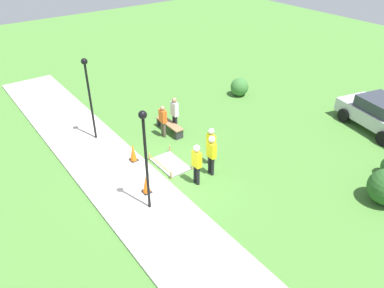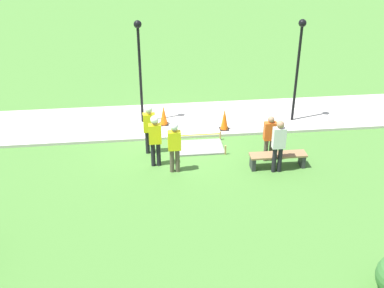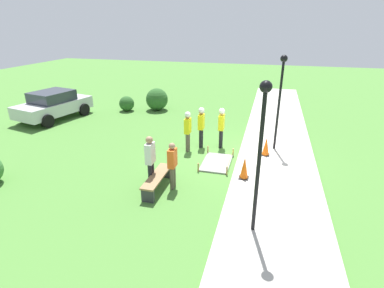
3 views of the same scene
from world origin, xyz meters
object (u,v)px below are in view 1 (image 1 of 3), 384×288
object	(u,v)px
bystander_in_gray_shirt	(175,113)
parked_car_silver	(380,114)
worker_supervisor	(197,161)
lamppost_far	(88,88)
park_bench	(170,125)
bystander_in_orange_shirt	(163,120)
traffic_cone_far_patch	(146,184)
worker_trainee	(212,152)
worker_assistant	(211,143)
lamppost_near	(145,147)
traffic_cone_near_patch	(133,152)

from	to	relation	value
bystander_in_gray_shirt	parked_car_silver	bearing A→B (deg)	55.10
worker_supervisor	lamppost_far	world-z (taller)	lamppost_far
park_bench	lamppost_far	world-z (taller)	lamppost_far
park_bench	bystander_in_orange_shirt	distance (m)	0.76
traffic_cone_far_patch	park_bench	size ratio (longest dim) A/B	0.41
park_bench	worker_trainee	bearing A→B (deg)	-8.08
park_bench	bystander_in_gray_shirt	world-z (taller)	bystander_in_gray_shirt
park_bench	bystander_in_gray_shirt	bearing A→B (deg)	67.88
bystander_in_gray_shirt	traffic_cone_far_patch	bearing A→B (deg)	-46.85
lamppost_far	parked_car_silver	xyz separation A→B (m)	(7.31, 11.71, -1.83)
worker_assistant	lamppost_near	xyz separation A→B (m)	(0.94, -3.59, 1.62)
worker_supervisor	parked_car_silver	size ratio (longest dim) A/B	0.40
bystander_in_gray_shirt	worker_assistant	bearing A→B (deg)	-6.37
worker_assistant	worker_trainee	size ratio (longest dim) A/B	0.97
worker_assistant	lamppost_near	distance (m)	4.05
traffic_cone_near_patch	worker_trainee	world-z (taller)	worker_trainee
parked_car_silver	traffic_cone_near_patch	bearing A→B (deg)	-99.51
traffic_cone_far_patch	lamppost_near	bearing A→B (deg)	-23.29
parked_car_silver	bystander_in_orange_shirt	bearing A→B (deg)	-109.59
park_bench	lamppost_near	size ratio (longest dim) A/B	0.47
lamppost_far	parked_car_silver	distance (m)	13.92
worker_trainee	lamppost_far	distance (m)	6.20
worker_supervisor	parked_car_silver	xyz separation A→B (m)	(1.78, 9.90, -0.24)
park_bench	parked_car_silver	xyz separation A→B (m)	(5.85, 8.49, 0.47)
traffic_cone_near_patch	lamppost_far	size ratio (longest dim) A/B	0.21
park_bench	lamppost_near	distance (m)	6.10
traffic_cone_far_patch	bystander_in_orange_shirt	xyz separation A→B (m)	(-3.29, 2.88, 0.43)
traffic_cone_far_patch	parked_car_silver	world-z (taller)	parked_car_silver
traffic_cone_near_patch	lamppost_near	xyz separation A→B (m)	(2.99, -0.99, 2.15)
traffic_cone_near_patch	park_bench	xyz separation A→B (m)	(-1.28, 2.71, -0.15)
park_bench	parked_car_silver	bearing A→B (deg)	55.44
worker_trainee	lamppost_near	size ratio (longest dim) A/B	0.46
lamppost_far	parked_car_silver	world-z (taller)	lamppost_far
traffic_cone_far_patch	worker_supervisor	world-z (taller)	worker_supervisor
worker_trainee	park_bench	bearing A→B (deg)	171.92
park_bench	worker_supervisor	world-z (taller)	worker_supervisor
bystander_in_orange_shirt	parked_car_silver	world-z (taller)	bystander_in_orange_shirt
traffic_cone_near_patch	bystander_in_gray_shirt	world-z (taller)	bystander_in_gray_shirt
traffic_cone_near_patch	lamppost_near	distance (m)	3.81
traffic_cone_far_patch	park_bench	xyz separation A→B (m)	(-3.48, 3.36, -0.12)
bystander_in_orange_shirt	lamppost_near	bearing A→B (deg)	-38.27
traffic_cone_near_patch	bystander_in_orange_shirt	xyz separation A→B (m)	(-1.10, 2.23, 0.41)
lamppost_far	worker_assistant	bearing A→B (deg)	32.96
bystander_in_orange_shirt	parked_car_silver	xyz separation A→B (m)	(5.66, 8.97, -0.09)
park_bench	parked_car_silver	size ratio (longest dim) A/B	0.42
traffic_cone_near_patch	worker_supervisor	xyz separation A→B (m)	(2.78, 1.29, 0.56)
worker_trainee	bystander_in_gray_shirt	xyz separation A→B (m)	(-3.81, 0.81, -0.05)
traffic_cone_far_patch	parked_car_silver	bearing A→B (deg)	78.70
worker_trainee	bystander_in_gray_shirt	distance (m)	3.89
worker_trainee	lamppost_near	bearing A→B (deg)	-83.39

